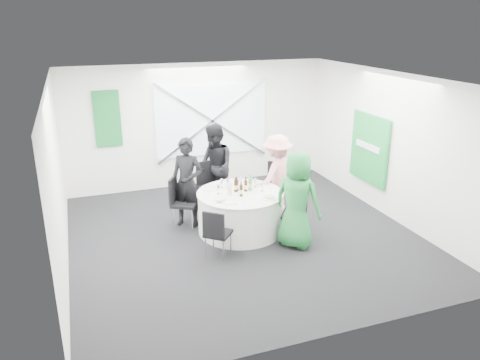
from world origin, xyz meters
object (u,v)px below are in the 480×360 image
object	(u,v)px
chair_back_right	(274,184)
person_man_back	(215,167)
chair_front_right	(298,211)
person_woman_green	(297,200)
chair_back_left	(180,198)
chair_front_left	(216,231)
banquet_table	(240,212)
person_woman_pink	(277,176)
chair_back	(209,182)
green_water_bottle	(250,184)
person_man_back_left	(187,183)
clear_water_bottle	(230,189)

from	to	relation	value
chair_back_right	person_man_back	xyz separation A→B (m)	(-1.04, 0.60, 0.28)
chair_front_right	person_man_back	distance (m)	2.12
person_woman_green	person_man_back	bearing A→B (deg)	-19.04
chair_back_left	chair_front_left	world-z (taller)	chair_back_left
banquet_table	chair_back_right	bearing A→B (deg)	34.57
chair_front_right	person_woman_green	size ratio (longest dim) A/B	0.53
chair_front_right	person_woman_pink	distance (m)	1.13
person_man_back	person_woman_green	distance (m)	2.25
person_man_back	person_woman_pink	size ratio (longest dim) A/B	1.07
chair_back	person_man_back	bearing A→B (deg)	2.66
green_water_bottle	chair_back_left	bearing A→B (deg)	157.60
person_woman_green	person_man_back_left	bearing A→B (deg)	6.55
chair_back_right	green_water_bottle	distance (m)	0.98
banquet_table	chair_back	size ratio (longest dim) A/B	1.57
person_man_back	green_water_bottle	xyz separation A→B (m)	(0.32, -1.19, 0.00)
chair_back	green_water_bottle	size ratio (longest dim) A/B	3.41
person_woman_green	clear_water_bottle	bearing A→B (deg)	9.47
chair_back_left	green_water_bottle	world-z (taller)	green_water_bottle
chair_front_left	person_man_back_left	distance (m)	1.49
banquet_table	chair_front_left	bearing A→B (deg)	-129.92
chair_front_left	person_man_back	bearing A→B (deg)	-66.38
green_water_bottle	clear_water_bottle	xyz separation A→B (m)	(-0.44, -0.12, 0.00)
green_water_bottle	person_man_back	bearing A→B (deg)	104.86
banquet_table	chair_front_right	distance (m)	1.07
chair_back_left	chair_back	bearing A→B (deg)	-19.04
chair_front_left	person_woman_green	distance (m)	1.46
chair_back	chair_front_right	size ratio (longest dim) A/B	1.12
person_man_back_left	green_water_bottle	size ratio (longest dim) A/B	5.79
banquet_table	clear_water_bottle	xyz separation A→B (m)	(-0.22, -0.06, 0.49)
chair_back	chair_back_left	distance (m)	1.00
green_water_bottle	chair_back	bearing A→B (deg)	111.53
chair_back	green_water_bottle	world-z (taller)	green_water_bottle
person_woman_green	clear_water_bottle	xyz separation A→B (m)	(-0.93, 0.79, 0.04)
chair_back_right	person_woman_pink	bearing A→B (deg)	-40.77
chair_front_right	person_man_back_left	world-z (taller)	person_man_back_left
chair_back_left	person_woman_green	size ratio (longest dim) A/B	0.58
chair_back	chair_front_right	xyz separation A→B (m)	(1.11, -1.82, -0.07)
chair_back_right	clear_water_bottle	xyz separation A→B (m)	(-1.17, -0.71, 0.29)
chair_back_right	person_man_back_left	xyz separation A→B (m)	(-1.77, -0.05, 0.26)
person_woman_pink	person_woman_green	size ratio (longest dim) A/B	0.98
chair_front_left	clear_water_bottle	bearing A→B (deg)	-81.96
chair_back	person_woman_pink	world-z (taller)	person_woman_pink
chair_back	clear_water_bottle	world-z (taller)	clear_water_bottle
person_woman_pink	person_man_back_left	bearing A→B (deg)	-31.42
chair_back	chair_back_right	bearing A→B (deg)	-36.32
person_man_back_left	clear_water_bottle	bearing A→B (deg)	-11.11
chair_back	person_woman_green	xyz separation A→B (m)	(0.95, -2.07, 0.25)
chair_back_right	person_woman_pink	xyz separation A→B (m)	(-0.02, -0.17, 0.23)
chair_back_right	person_woman_pink	world-z (taller)	person_woman_pink
chair_back_right	clear_water_bottle	bearing A→B (deg)	-93.22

